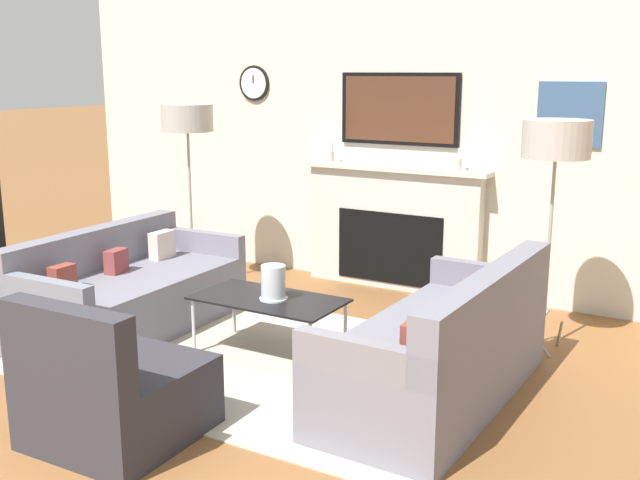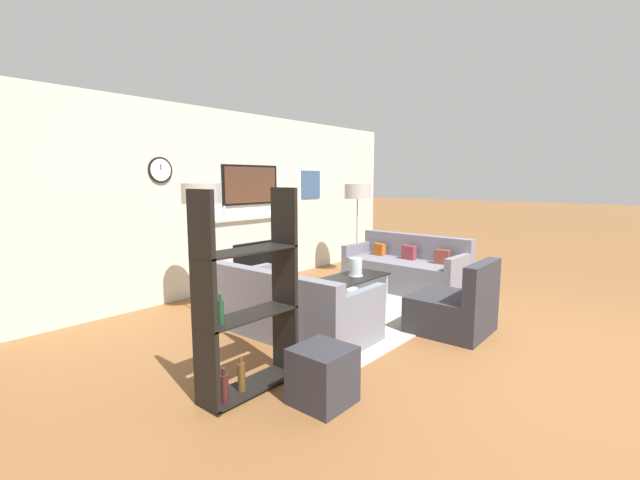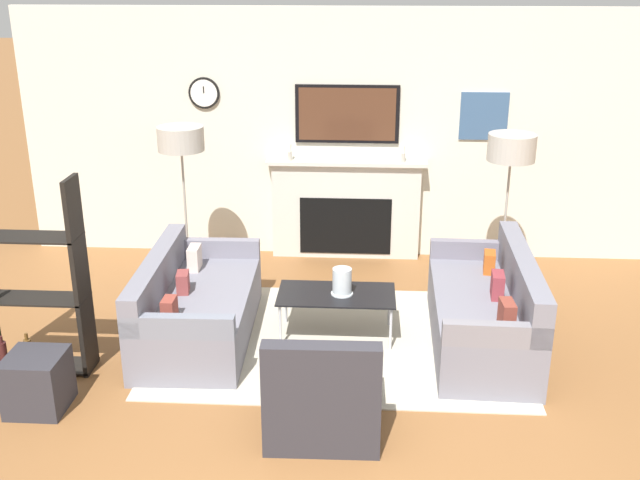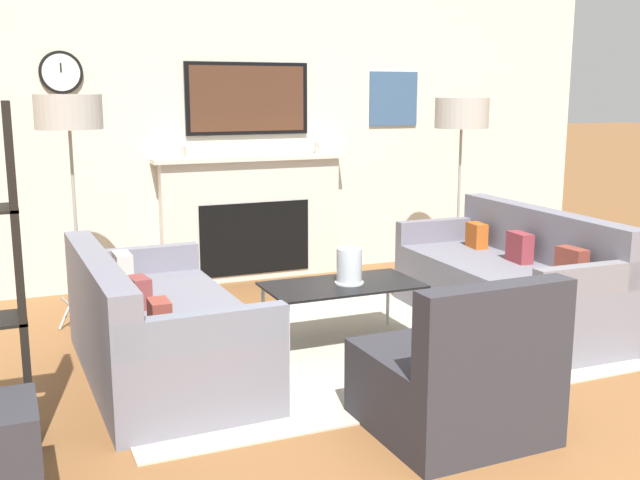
{
  "view_description": "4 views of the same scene",
  "coord_description": "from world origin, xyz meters",
  "px_view_note": "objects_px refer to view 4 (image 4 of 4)",
  "views": [
    {
      "loc": [
        2.72,
        -1.61,
        1.92
      ],
      "look_at": [
        0.18,
        2.77,
        0.77
      ],
      "focal_mm": 42.0,
      "sensor_mm": 36.0,
      "label": 1
    },
    {
      "loc": [
        -4.51,
        -0.8,
        1.68
      ],
      "look_at": [
        -0.28,
        2.77,
        0.9
      ],
      "focal_mm": 24.0,
      "sensor_mm": 36.0,
      "label": 2
    },
    {
      "loc": [
        0.2,
        -3.51,
        3.1
      ],
      "look_at": [
        -0.18,
        2.6,
        0.84
      ],
      "focal_mm": 42.0,
      "sensor_mm": 36.0,
      "label": 3
    },
    {
      "loc": [
        -2.03,
        -1.9,
        1.66
      ],
      "look_at": [
        -0.15,
        2.48,
        0.71
      ],
      "focal_mm": 42.0,
      "sensor_mm": 36.0,
      "label": 4
    }
  ],
  "objects_px": {
    "couch_left": "(157,331)",
    "floor_lamp_right": "(462,115)",
    "couch_right": "(509,284)",
    "coffee_table": "(342,288)",
    "armchair": "(457,382)",
    "floor_lamp_left": "(69,115)",
    "hurricane_candle": "(349,268)"
  },
  "relations": [
    {
      "from": "couch_left",
      "to": "hurricane_candle",
      "type": "relative_size",
      "value": 7.56
    },
    {
      "from": "armchair",
      "to": "coffee_table",
      "type": "distance_m",
      "value": 1.42
    },
    {
      "from": "armchair",
      "to": "hurricane_candle",
      "type": "height_order",
      "value": "armchair"
    },
    {
      "from": "couch_left",
      "to": "coffee_table",
      "type": "relative_size",
      "value": 1.76
    },
    {
      "from": "couch_right",
      "to": "hurricane_candle",
      "type": "distance_m",
      "value": 1.26
    },
    {
      "from": "couch_left",
      "to": "armchair",
      "type": "bearing_deg",
      "value": -48.11
    },
    {
      "from": "armchair",
      "to": "floor_lamp_left",
      "type": "distance_m",
      "value": 3.17
    },
    {
      "from": "armchair",
      "to": "hurricane_candle",
      "type": "relative_size",
      "value": 3.46
    },
    {
      "from": "couch_left",
      "to": "armchair",
      "type": "height_order",
      "value": "armchair"
    },
    {
      "from": "couch_left",
      "to": "floor_lamp_right",
      "type": "distance_m",
      "value": 3.28
    },
    {
      "from": "armchair",
      "to": "floor_lamp_left",
      "type": "bearing_deg",
      "value": 121.41
    },
    {
      "from": "couch_right",
      "to": "floor_lamp_right",
      "type": "xyz_separation_m",
      "value": [
        0.32,
        1.15,
        1.16
      ]
    },
    {
      "from": "couch_left",
      "to": "floor_lamp_right",
      "type": "bearing_deg",
      "value": 22.08
    },
    {
      "from": "couch_right",
      "to": "hurricane_candle",
      "type": "height_order",
      "value": "couch_right"
    },
    {
      "from": "hurricane_candle",
      "to": "floor_lamp_left",
      "type": "relative_size",
      "value": 0.14
    },
    {
      "from": "coffee_table",
      "to": "floor_lamp_left",
      "type": "relative_size",
      "value": 0.62
    },
    {
      "from": "couch_left",
      "to": "floor_lamp_left",
      "type": "relative_size",
      "value": 1.09
    },
    {
      "from": "couch_right",
      "to": "floor_lamp_left",
      "type": "distance_m",
      "value": 3.29
    },
    {
      "from": "coffee_table",
      "to": "floor_lamp_left",
      "type": "height_order",
      "value": "floor_lamp_left"
    },
    {
      "from": "couch_left",
      "to": "couch_right",
      "type": "distance_m",
      "value": 2.52
    },
    {
      "from": "hurricane_candle",
      "to": "floor_lamp_right",
      "type": "xyz_separation_m",
      "value": [
        1.55,
        1.08,
        0.94
      ]
    },
    {
      "from": "coffee_table",
      "to": "couch_right",
      "type": "bearing_deg",
      "value": -3.52
    },
    {
      "from": "armchair",
      "to": "couch_right",
      "type": "bearing_deg",
      "value": 45.4
    },
    {
      "from": "floor_lamp_left",
      "to": "couch_left",
      "type": "bearing_deg",
      "value": -74.51
    },
    {
      "from": "armchair",
      "to": "floor_lamp_left",
      "type": "relative_size",
      "value": 0.5
    },
    {
      "from": "couch_left",
      "to": "floor_lamp_left",
      "type": "bearing_deg",
      "value": 105.49
    },
    {
      "from": "couch_right",
      "to": "couch_left",
      "type": "bearing_deg",
      "value": 179.96
    },
    {
      "from": "armchair",
      "to": "floor_lamp_right",
      "type": "relative_size",
      "value": 0.51
    },
    {
      "from": "couch_left",
      "to": "coffee_table",
      "type": "height_order",
      "value": "couch_left"
    },
    {
      "from": "floor_lamp_right",
      "to": "floor_lamp_left",
      "type": "bearing_deg",
      "value": -180.0
    },
    {
      "from": "couch_left",
      "to": "floor_lamp_right",
      "type": "height_order",
      "value": "floor_lamp_right"
    },
    {
      "from": "couch_right",
      "to": "coffee_table",
      "type": "xyz_separation_m",
      "value": [
        -1.28,
        0.08,
        0.09
      ]
    }
  ]
}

